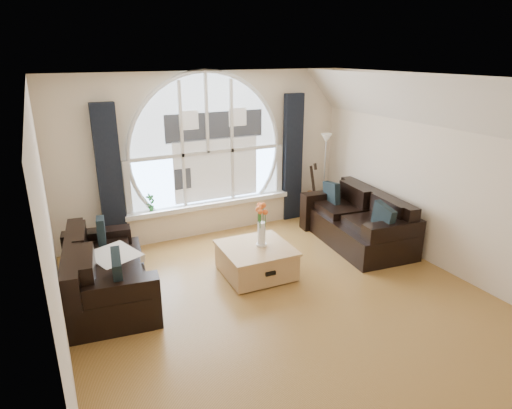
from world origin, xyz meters
name	(u,v)px	position (x,y,z in m)	size (l,w,h in m)	color
ground	(288,306)	(0.00, 0.00, 0.00)	(5.00, 5.50, 0.01)	brown
ceiling	(295,80)	(0.00, 0.00, 2.70)	(5.00, 5.50, 0.01)	silver
wall_back	(207,155)	(0.00, 2.75, 1.35)	(5.00, 0.01, 2.70)	beige
wall_left	(51,243)	(-2.50, 0.00, 1.35)	(0.01, 5.50, 2.70)	beige
wall_right	(447,177)	(2.50, 0.00, 1.35)	(0.01, 5.50, 2.70)	beige
attic_slope	(442,104)	(2.20, 0.00, 2.35)	(0.92, 5.50, 0.72)	silver
arched_window	(207,139)	(0.00, 2.72, 1.62)	(2.60, 0.06, 2.15)	silver
window_sill	(211,204)	(0.00, 2.65, 0.51)	(2.90, 0.22, 0.08)	white
window_frame	(207,139)	(0.00, 2.69, 1.62)	(2.76, 0.08, 2.15)	white
neighbor_house	(216,146)	(0.15, 2.71, 1.50)	(1.70, 0.02, 1.50)	silver
curtain_left	(110,180)	(-1.60, 2.63, 1.15)	(0.35, 0.12, 2.30)	black
curtain_right	(293,158)	(1.60, 2.63, 1.15)	(0.35, 0.12, 2.30)	black
sofa_left	(107,269)	(-1.94, 1.20, 0.40)	(0.92, 1.83, 0.81)	black
sofa_right	(357,220)	(1.94, 1.15, 0.40)	(0.95, 1.89, 0.84)	black
coffee_chest	(256,259)	(0.01, 0.92, 0.23)	(0.94, 0.94, 0.46)	tan
throw_blanket	(114,258)	(-1.83, 1.28, 0.50)	(0.55, 0.55, 0.10)	silver
vase_flowers	(262,220)	(0.09, 0.92, 0.81)	(0.24, 0.24, 0.70)	white
floor_lamp	(324,177)	(2.12, 2.35, 0.80)	(0.24, 0.24, 1.60)	#B2B2B2
guitar	(311,190)	(1.96, 2.54, 0.53)	(0.36, 0.24, 1.06)	brown
potted_plant	(150,202)	(-1.02, 2.65, 0.70)	(0.15, 0.10, 0.29)	#1E6023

